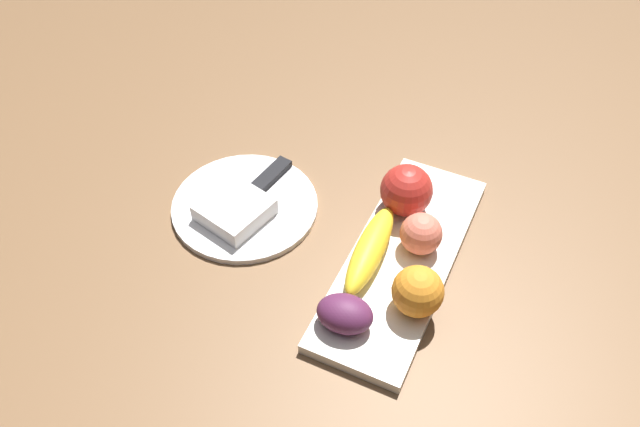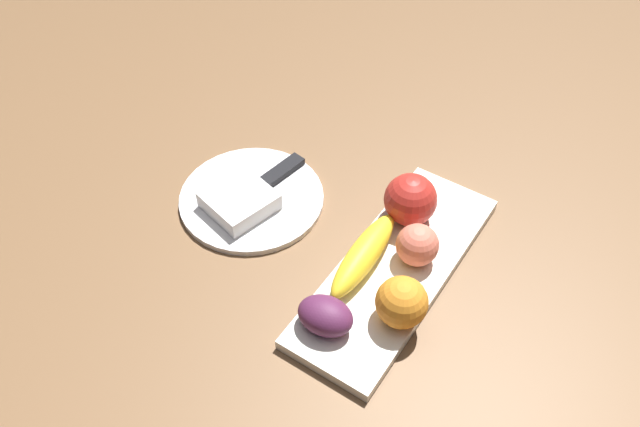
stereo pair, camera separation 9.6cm
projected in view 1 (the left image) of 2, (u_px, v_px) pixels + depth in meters
ground_plane at (404, 258)px, 0.97m from camera, size 2.40×2.40×0.00m
fruit_tray at (401, 260)px, 0.96m from camera, size 0.39×0.14×0.02m
apple at (406, 190)px, 0.98m from camera, size 0.08×0.08×0.08m
banana at (370, 249)px, 0.93m from camera, size 0.17×0.05×0.04m
orange_near_apple at (418, 291)px, 0.87m from camera, size 0.07×0.07×0.07m
peach at (421, 234)px, 0.94m from camera, size 0.06×0.06×0.06m
grape_bunch at (345, 314)px, 0.86m from camera, size 0.07×0.08×0.05m
dinner_plate at (245, 206)px, 1.03m from camera, size 0.23×0.23×0.01m
folded_napkin at (235, 210)px, 1.00m from camera, size 0.11×0.11×0.03m
knife at (264, 183)px, 1.06m from camera, size 0.18×0.05×0.01m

